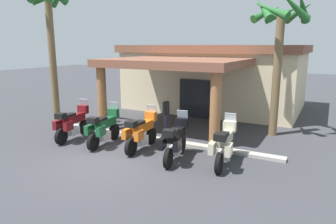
% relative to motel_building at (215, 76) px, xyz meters
% --- Properties ---
extents(ground_plane, '(80.00, 80.00, 0.00)m').
position_rel_motel_building_xyz_m(ground_plane, '(-0.00, -10.63, -2.02)').
color(ground_plane, '#38383D').
extents(motel_building, '(10.55, 11.72, 3.92)m').
position_rel_motel_building_xyz_m(motel_building, '(0.00, 0.00, 0.00)').
color(motel_building, beige).
rests_on(motel_building, ground_plane).
extents(motorcycle_maroon, '(0.80, 2.21, 1.61)m').
position_rel_motel_building_xyz_m(motorcycle_maroon, '(-2.93, -9.30, -1.32)').
color(motorcycle_maroon, black).
rests_on(motorcycle_maroon, ground_plane).
extents(motorcycle_green, '(0.78, 2.21, 1.61)m').
position_rel_motel_building_xyz_m(motorcycle_green, '(-1.29, -9.26, -1.32)').
color(motorcycle_green, black).
rests_on(motorcycle_green, ground_plane).
extents(motorcycle_orange, '(0.72, 2.21, 1.61)m').
position_rel_motel_building_xyz_m(motorcycle_orange, '(0.34, -9.05, -1.32)').
color(motorcycle_orange, black).
rests_on(motorcycle_orange, ground_plane).
extents(motorcycle_black, '(0.83, 2.20, 1.61)m').
position_rel_motel_building_xyz_m(motorcycle_black, '(1.98, -9.43, -1.32)').
color(motorcycle_black, black).
rests_on(motorcycle_black, ground_plane).
extents(motorcycle_cream, '(0.74, 2.21, 1.61)m').
position_rel_motel_building_xyz_m(motorcycle_cream, '(3.61, -9.08, -1.32)').
color(motorcycle_cream, black).
rests_on(motorcycle_cream, ground_plane).
extents(pedestrian, '(0.32, 0.53, 1.65)m').
position_rel_motel_building_xyz_m(pedestrian, '(0.01, -6.45, -1.08)').
color(pedestrian, '#3F334C').
rests_on(pedestrian, ground_plane).
extents(palm_tree_roadside, '(1.89, 1.91, 6.61)m').
position_rel_motel_building_xyz_m(palm_tree_roadside, '(-5.17, -8.12, 2.68)').
color(palm_tree_roadside, brown).
rests_on(palm_tree_roadside, ground_plane).
extents(palm_tree_near_portico, '(2.56, 2.51, 6.04)m').
position_rel_motel_building_xyz_m(palm_tree_near_portico, '(4.45, -4.64, 2.47)').
color(palm_tree_near_portico, brown).
rests_on(palm_tree_near_portico, ground_plane).
extents(curb_strip, '(10.17, 0.36, 0.12)m').
position_rel_motel_building_xyz_m(curb_strip, '(0.34, -7.78, -1.96)').
color(curb_strip, '#ADA89E').
rests_on(curb_strip, ground_plane).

